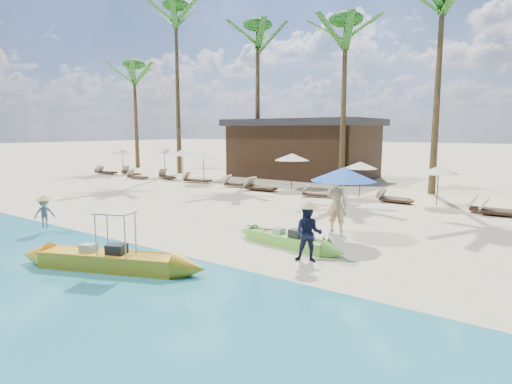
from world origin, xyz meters
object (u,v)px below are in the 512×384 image
Objects in this scene: green_canoe at (287,240)px; tourist at (337,205)px; yellow_canoe at (109,260)px; blue_umbrella at (343,174)px.

tourist is at bearing 89.34° from green_canoe.
yellow_canoe is 7.51m from blue_umbrella.
yellow_canoe is at bearing -117.17° from blue_umbrella.
tourist is 1.36m from blue_umbrella.
yellow_canoe is at bearing 60.94° from tourist.
green_canoe is at bearing 39.31° from yellow_canoe.
tourist is 0.83× the size of blue_umbrella.
tourist is (0.39, 2.60, 0.76)m from green_canoe.
tourist reaches higher than yellow_canoe.
tourist is (2.85, 7.07, 0.71)m from yellow_canoe.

